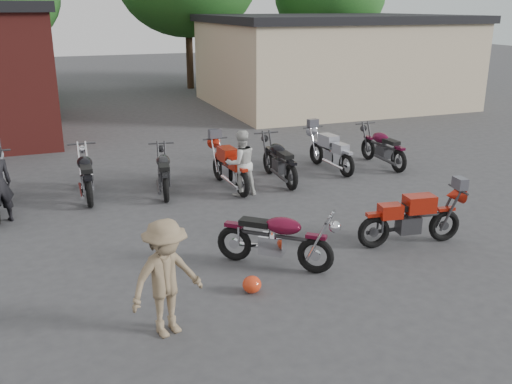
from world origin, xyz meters
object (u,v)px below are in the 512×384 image
object	(u,v)px
helmet	(252,284)
row_bike_4	(229,165)
person_tan	(166,278)
row_bike_6	(330,149)
sportbike	(413,216)
person_light	(241,163)
row_bike_2	(86,172)
row_bike_5	(279,158)
vintage_motorcycle	(276,235)
row_bike_3	(164,169)
row_bike_7	(383,145)

from	to	relation	value
helmet	row_bike_4	distance (m)	5.26
person_tan	row_bike_6	world-z (taller)	person_tan
sportbike	person_light	xyz separation A→B (m)	(-1.93, 3.79, 0.20)
row_bike_2	row_bike_5	size ratio (longest dim) A/B	1.00
vintage_motorcycle	row_bike_4	bearing A→B (deg)	122.81
row_bike_4	row_bike_6	world-z (taller)	row_bike_4
row_bike_3	row_bike_7	world-z (taller)	row_bike_7
row_bike_2	row_bike_5	world-z (taller)	row_bike_5
person_tan	row_bike_3	xyz separation A→B (m)	(1.23, 5.96, -0.25)
row_bike_2	row_bike_3	world-z (taller)	row_bike_2
row_bike_3	row_bike_4	world-z (taller)	row_bike_4
row_bike_6	helmet	bearing A→B (deg)	136.30
person_tan	row_bike_2	xyz separation A→B (m)	(-0.48, 6.26, -0.22)
row_bike_5	row_bike_6	size ratio (longest dim) A/B	1.05
row_bike_4	row_bike_5	xyz separation A→B (m)	(1.31, 0.10, 0.01)
person_light	row_bike_6	bearing A→B (deg)	-163.53
helmet	person_tan	xyz separation A→B (m)	(-1.42, -0.66, 0.67)
sportbike	row_bike_3	bearing A→B (deg)	135.15
person_light	row_bike_7	xyz separation A→B (m)	(4.41, 1.02, -0.19)
row_bike_3	row_bike_4	size ratio (longest dim) A/B	0.95
helmet	row_bike_7	size ratio (longest dim) A/B	0.15
person_tan	row_bike_2	bearing A→B (deg)	75.43
vintage_motorcycle	row_bike_6	size ratio (longest dim) A/B	1.01
person_tan	row_bike_2	size ratio (longest dim) A/B	0.80
person_light	row_bike_5	size ratio (longest dim) A/B	0.75
vintage_motorcycle	row_bike_7	size ratio (longest dim) A/B	1.00
row_bike_2	helmet	bearing A→B (deg)	-160.01
row_bike_7	row_bike_2	bearing A→B (deg)	87.35
sportbike	row_bike_7	size ratio (longest dim) A/B	0.98
row_bike_3	row_bike_4	xyz separation A→B (m)	(1.52, -0.24, 0.03)
vintage_motorcycle	person_light	size ratio (longest dim) A/B	1.30
person_light	person_tan	world-z (taller)	person_tan
person_tan	row_bike_4	size ratio (longest dim) A/B	0.81
person_tan	row_bike_3	size ratio (longest dim) A/B	0.85
person_tan	helmet	bearing A→B (deg)	5.88
vintage_motorcycle	person_tan	distance (m)	2.52
vintage_motorcycle	sportbike	bearing A→B (deg)	41.12
sportbike	row_bike_7	world-z (taller)	row_bike_7
sportbike	row_bike_6	distance (m)	5.01
row_bike_3	row_bike_5	bearing A→B (deg)	-83.64
helmet	row_bike_4	bearing A→B (deg)	75.31
row_bike_2	vintage_motorcycle	bearing A→B (deg)	-150.90
row_bike_3	row_bike_6	distance (m)	4.50
vintage_motorcycle	row_bike_2	size ratio (longest dim) A/B	0.97
vintage_motorcycle	sportbike	size ratio (longest dim) A/B	1.02
sportbike	row_bike_4	bearing A→B (deg)	122.44
helmet	person_light	distance (m)	4.75
person_tan	row_bike_3	bearing A→B (deg)	59.40
helmet	row_bike_2	distance (m)	5.93
row_bike_7	helmet	bearing A→B (deg)	131.44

